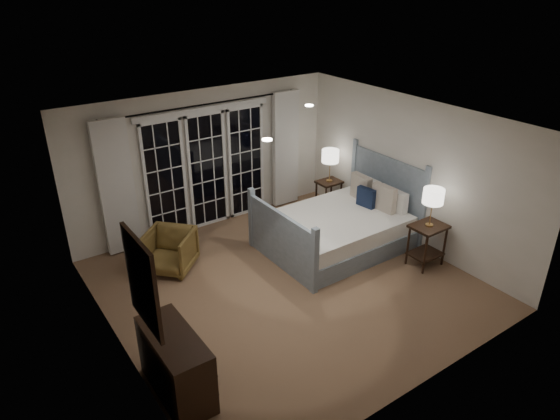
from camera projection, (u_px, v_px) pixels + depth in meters
floor at (287, 284)px, 7.52m from camera, size 5.00×5.00×0.00m
ceiling at (289, 123)px, 6.43m from camera, size 5.00×5.00×0.00m
wall_left at (110, 264)px, 5.69m from camera, size 0.02×5.00×2.50m
wall_right at (411, 172)px, 8.26m from camera, size 0.02×5.00×2.50m
wall_back at (206, 160)px, 8.82m from camera, size 5.00×0.02×2.50m
wall_front at (430, 297)px, 5.13m from camera, size 5.00×0.02×2.50m
french_doors at (207, 169)px, 8.86m from camera, size 2.50×0.04×2.20m
curtain_rod at (205, 105)px, 8.31m from camera, size 3.50×0.03×0.03m
curtain_left at (117, 188)px, 7.93m from camera, size 0.55×0.10×2.25m
curtain_right at (286, 149)px, 9.62m from camera, size 0.55×0.10×2.25m
downlight_a at (309, 105)px, 7.29m from camera, size 0.12×0.12×0.01m
downlight_b at (267, 140)px, 5.83m from camera, size 0.12×0.12×0.01m
bed at (339, 228)px, 8.44m from camera, size 2.35×1.69×1.38m
nightstand_left at (427, 239)px, 7.84m from camera, size 0.54×0.43×0.70m
nightstand_right at (329, 191)px, 9.72m from camera, size 0.46×0.36×0.59m
lamp_left at (433, 197)px, 7.52m from camera, size 0.32×0.32×0.62m
lamp_right at (330, 156)px, 9.41m from camera, size 0.33×0.33×0.63m
armchair at (169, 251)px, 7.77m from camera, size 1.01×1.01×0.66m
dresser at (176, 364)px, 5.46m from camera, size 0.47×1.10×0.78m
mirror at (142, 283)px, 4.83m from camera, size 0.05×0.85×1.00m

